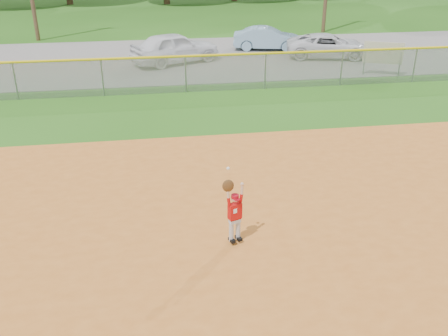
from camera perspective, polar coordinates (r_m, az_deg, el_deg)
The scene contains 9 objects.
ground at distance 11.84m, azimuth -0.26°, elevation -5.48°, with size 120.00×120.00×0.00m, color #2A6316.
clay_infield at distance 9.43m, azimuth 2.51°, elevation -14.73°, with size 24.00×16.00×0.04m, color orange.
parking_strip at distance 26.78m, azimuth -5.43°, elevation 12.37°, with size 44.00×10.00×0.03m, color slate.
car_white_a at distance 25.62m, azimuth -5.63°, elevation 13.53°, with size 1.79×4.45×1.52m, color white.
car_blue at distance 28.64m, azimuth 4.97°, elevation 14.55°, with size 1.30×3.73×1.23m, color #88AFCB.
car_white_b at distance 27.24m, azimuth 11.86°, elevation 13.51°, with size 1.99×4.32×1.20m, color white.
sponsor_sign at distance 24.19m, azimuth 17.73°, elevation 12.32°, with size 1.62×0.74×1.55m.
outfield_fence at distance 20.76m, azimuth -4.41°, elevation 10.96°, with size 40.06×0.10×1.55m.
ballplayer at distance 10.41m, azimuth 1.14°, elevation -4.87°, with size 0.49×0.27×1.77m.
Camera 1 is at (-1.48, -10.03, 6.13)m, focal length 40.00 mm.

